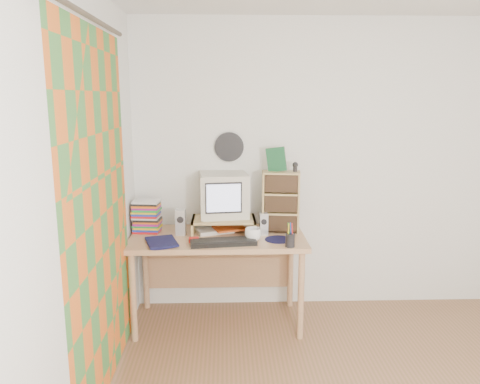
{
  "coord_description": "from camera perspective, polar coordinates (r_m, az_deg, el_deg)",
  "views": [
    {
      "loc": [
        -0.96,
        -2.24,
        1.86
      ],
      "look_at": [
        -0.85,
        1.33,
        1.12
      ],
      "focal_mm": 35.0,
      "sensor_mm": 36.0,
      "label": 1
    }
  ],
  "objects": [
    {
      "name": "speaker_left",
      "position": [
        3.81,
        -7.22,
        -3.67
      ],
      "size": [
        0.08,
        0.08,
        0.21
      ],
      "primitive_type": "cube",
      "rotation": [
        0.0,
        0.0,
        -0.07
      ],
      "color": "#BDBCC2",
      "rests_on": "desk"
    },
    {
      "name": "speaker_right",
      "position": [
        3.8,
        2.89,
        -3.89
      ],
      "size": [
        0.07,
        0.07,
        0.18
      ],
      "primitive_type": "cube",
      "rotation": [
        0.0,
        0.0,
        0.09
      ],
      "color": "#BDBCC2",
      "rests_on": "desk"
    },
    {
      "name": "curtain",
      "position": [
        2.91,
        -16.66,
        -2.9
      ],
      "size": [
        0.0,
        2.2,
        2.2
      ],
      "primitive_type": "plane",
      "rotation": [
        1.57,
        0.0,
        1.57
      ],
      "color": "orange",
      "rests_on": "left_wall"
    },
    {
      "name": "keyboard",
      "position": [
        3.57,
        -2.04,
        -6.12
      ],
      "size": [
        0.51,
        0.23,
        0.03
      ],
      "primitive_type": "cube",
      "rotation": [
        0.0,
        0.0,
        0.13
      ],
      "color": "black",
      "rests_on": "desk"
    },
    {
      "name": "monitor_riser",
      "position": [
        3.86,
        -2.01,
        -3.57
      ],
      "size": [
        0.52,
        0.3,
        0.12
      ],
      "color": "tan",
      "rests_on": "desk"
    },
    {
      "name": "left_wall",
      "position": [
        2.45,
        -20.51,
        -3.43
      ],
      "size": [
        0.0,
        3.5,
        3.5
      ],
      "primitive_type": "plane",
      "rotation": [
        1.57,
        0.0,
        1.57
      ],
      "color": "white",
      "rests_on": "floor"
    },
    {
      "name": "webcam",
      "position": [
        3.82,
        6.75,
        3.07
      ],
      "size": [
        0.05,
        0.05,
        0.08
      ],
      "primitive_type": null,
      "rotation": [
        0.0,
        0.0,
        0.05
      ],
      "color": "black",
      "rests_on": "cd_rack"
    },
    {
      "name": "wall_disc",
      "position": [
        3.99,
        -1.34,
        5.52
      ],
      "size": [
        0.25,
        0.02,
        0.25
      ],
      "primitive_type": "cylinder",
      "rotation": [
        1.57,
        0.0,
        0.0
      ],
      "color": "black",
      "rests_on": "back_wall"
    },
    {
      "name": "crt_monitor",
      "position": [
        3.86,
        -2.0,
        -0.44
      ],
      "size": [
        0.42,
        0.42,
        0.36
      ],
      "primitive_type": "cube",
      "rotation": [
        0.0,
        0.0,
        0.12
      ],
      "color": "beige",
      "rests_on": "monitor_riser"
    },
    {
      "name": "desk",
      "position": [
        3.89,
        -2.73,
        -6.98
      ],
      "size": [
        1.4,
        0.7,
        0.75
      ],
      "color": "tan",
      "rests_on": "floor"
    },
    {
      "name": "mug",
      "position": [
        3.64,
        1.6,
        -5.22
      ],
      "size": [
        0.16,
        0.16,
        0.1
      ],
      "primitive_type": "imported",
      "rotation": [
        0.0,
        0.0,
        0.23
      ],
      "color": "white",
      "rests_on": "desk"
    },
    {
      "name": "cd_rack",
      "position": [
        3.85,
        5.03,
        -1.21
      ],
      "size": [
        0.32,
        0.2,
        0.5
      ],
      "primitive_type": "cube",
      "rotation": [
        0.0,
        0.0,
        -0.13
      ],
      "color": "tan",
      "rests_on": "desk"
    },
    {
      "name": "diary",
      "position": [
        3.61,
        -11.24,
        -5.98
      ],
      "size": [
        0.31,
        0.27,
        0.05
      ],
      "primitive_type": "imported",
      "rotation": [
        0.0,
        0.0,
        0.3
      ],
      "color": "#10113A",
      "rests_on": "desk"
    },
    {
      "name": "back_wall",
      "position": [
        4.15,
        11.64,
        3.01
      ],
      "size": [
        3.5,
        0.0,
        3.5
      ],
      "primitive_type": "plane",
      "rotation": [
        1.57,
        0.0,
        0.0
      ],
      "color": "white",
      "rests_on": "floor"
    },
    {
      "name": "game_box",
      "position": [
        3.81,
        4.45,
        3.97
      ],
      "size": [
        0.15,
        0.07,
        0.19
      ],
      "primitive_type": "cube",
      "rotation": [
        0.0,
        0.0,
        -0.29
      ],
      "color": "#17522E",
      "rests_on": "cd_rack"
    },
    {
      "name": "dvd_stack",
      "position": [
        3.92,
        -11.33,
        -2.69
      ],
      "size": [
        0.23,
        0.17,
        0.3
      ],
      "primitive_type": null,
      "rotation": [
        0.0,
        0.0,
        -0.11
      ],
      "color": "brown",
      "rests_on": "desk"
    },
    {
      "name": "papers",
      "position": [
        3.9,
        -2.48,
        -4.56
      ],
      "size": [
        0.34,
        0.29,
        0.04
      ],
      "primitive_type": null,
      "rotation": [
        0.0,
        0.0,
        0.33
      ],
      "color": "silver",
      "rests_on": "desk"
    },
    {
      "name": "red_box",
      "position": [
        3.63,
        -5.65,
        -5.83
      ],
      "size": [
        0.08,
        0.05,
        0.04
      ],
      "primitive_type": "cube",
      "rotation": [
        0.0,
        0.0,
        0.07
      ],
      "color": "red",
      "rests_on": "desk"
    },
    {
      "name": "pen_cup",
      "position": [
        3.51,
        6.13,
        -5.56
      ],
      "size": [
        0.09,
        0.09,
        0.14
      ],
      "primitive_type": null,
      "rotation": [
        0.0,
        0.0,
        -0.33
      ],
      "color": "black",
      "rests_on": "desk"
    },
    {
      "name": "mousepad",
      "position": [
        3.69,
        4.71,
        -5.79
      ],
      "size": [
        0.22,
        0.22,
        0.0
      ],
      "primitive_type": "cylinder",
      "rotation": [
        0.0,
        0.0,
        -0.03
      ],
      "color": "black",
      "rests_on": "desk"
    }
  ]
}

